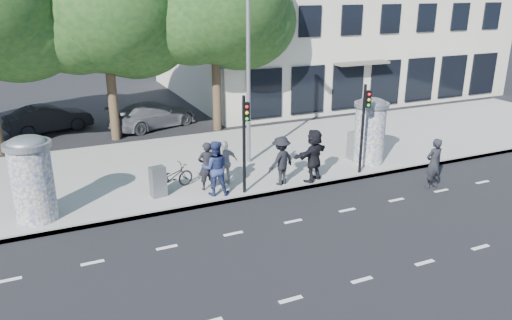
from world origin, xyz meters
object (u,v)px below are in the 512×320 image
man_road (434,163)px  traffic_pole_far (364,120)px  ped_d (281,161)px  ped_e (225,163)px  bicycle (172,177)px  ped_f (314,155)px  car_mid (49,118)px  cabinet_right (355,145)px  car_right (153,115)px  street_lamp (249,46)px  ped_b (207,166)px  cabinet_left (158,182)px  ped_c (215,168)px  ad_column_right (370,129)px  ad_column_left (32,177)px  traffic_pole_near (245,135)px

man_road → traffic_pole_far: bearing=-49.3°
ped_d → man_road: bearing=135.6°
ped_e → bicycle: (-1.88, 0.32, -0.38)m
traffic_pole_far → ped_e: (-5.13, 1.02, -1.25)m
ped_f → car_mid: size_ratio=0.48×
cabinet_right → car_right: car_right is taller
street_lamp → ped_b: size_ratio=4.63×
ped_e → car_right: 9.27m
ped_d → bicycle: ped_d is taller
man_road → cabinet_left: 9.73m
ped_d → cabinet_left: (-4.29, 0.71, -0.36)m
ped_c → ped_f: ped_f is taller
ped_d → cabinet_right: 4.25m
street_lamp → ped_d: (0.09, -2.61, -3.76)m
bicycle → ped_d: bearing=-124.2°
bicycle → car_mid: size_ratio=0.42×
ad_column_right → bicycle: (-8.01, 0.43, -0.94)m
ped_f → car_right: 10.80m
ad_column_left → man_road: 13.36m
cabinet_left → ped_b: bearing=-12.9°
street_lamp → car_right: bearing=106.2°
ped_b → ad_column_left: bearing=2.3°
ped_e → street_lamp: bearing=-142.2°
traffic_pole_far → man_road: (1.67, -2.01, -1.30)m
ped_c → bicycle: (-1.25, 1.04, -0.51)m
ped_c → man_road: (7.44, -2.31, -0.17)m
bicycle → ped_b: bearing=-131.4°
man_road → car_mid: size_ratio=0.46×
ped_e → traffic_pole_far: bearing=160.1°
ped_d → cabinet_right: bearing=177.0°
traffic_pole_near → ped_f: (2.73, 0.06, -1.11)m
cabinet_left → ped_c: bearing=-28.9°
ped_f → bicycle: bearing=-39.2°
traffic_pole_far → ped_d: traffic_pole_far is taller
car_mid → car_right: size_ratio=0.88×
bicycle → ped_f: bearing=-122.1°
ped_b → ped_c: size_ratio=0.91×
ad_column_right → ped_f: 3.21m
traffic_pole_far → bicycle: size_ratio=2.00×
traffic_pole_near → street_lamp: (1.40, 2.84, 2.56)m
bicycle → ad_column_right: bearing=-110.6°
cabinet_left → street_lamp: bearing=14.8°
bicycle → man_road: bearing=-128.6°
traffic_pole_far → man_road: traffic_pole_far is taller
car_mid → car_right: (4.96, -1.39, -0.00)m
ped_d → car_right: (-2.25, 10.04, -0.37)m
traffic_pole_far → ad_column_right: bearing=42.2°
man_road → cabinet_left: size_ratio=1.77×
ad_column_left → car_mid: (0.89, 10.95, -0.87)m
ad_column_right → car_mid: (-11.51, 10.75, -0.87)m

